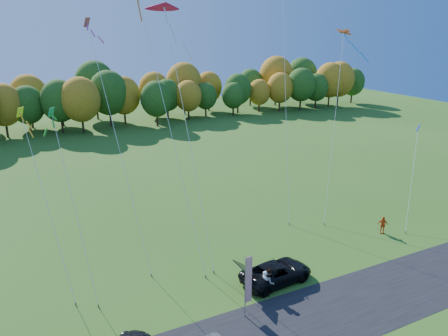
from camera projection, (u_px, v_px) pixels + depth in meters
name	position (u px, v px, depth m)	size (l,w,h in m)	color
ground	(264.00, 290.00, 29.63)	(160.00, 160.00, 0.00)	#2A5416
asphalt_strip	(299.00, 324.00, 26.23)	(90.00, 6.00, 0.01)	black
tree_line	(97.00, 129.00, 76.29)	(116.00, 12.00, 10.00)	#1E4711
black_suv	(276.00, 272.00, 30.42)	(2.42, 5.25, 1.46)	black
person_tailgate_a	(265.00, 282.00, 28.98)	(0.63, 0.41, 1.72)	white
person_tailgate_b	(270.00, 281.00, 29.00)	(0.90, 0.70, 1.84)	gray
person_east	(383.00, 225.00, 37.61)	(0.91, 0.38, 1.55)	#D14B13
feather_flag	(248.00, 279.00, 26.33)	(0.54, 0.16, 4.11)	#999999
kite_delta_blue	(163.00, 100.00, 31.84)	(3.43, 11.52, 23.44)	#4C3F33
kite_parafoil_orange	(285.00, 66.00, 41.22)	(7.50, 12.01, 27.52)	#4C3F33
kite_delta_red	(182.00, 96.00, 31.89)	(2.71, 8.76, 20.04)	#4C3F33
kite_parafoil_rainbow	(335.00, 122.00, 41.62)	(8.96, 8.21, 17.18)	#4C3F33
kite_diamond_yellow	(47.00, 205.00, 28.47)	(2.02, 6.62, 12.30)	#4C3F33
kite_diamond_green	(74.00, 207.00, 27.76)	(1.50, 5.27, 12.46)	#4C3F33
kite_diamond_pink	(118.00, 146.00, 31.67)	(2.06, 8.67, 18.07)	#4C3F33
kite_diamond_blue_low	(412.00, 177.00, 39.63)	(6.03, 5.09, 8.53)	#4C3F33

